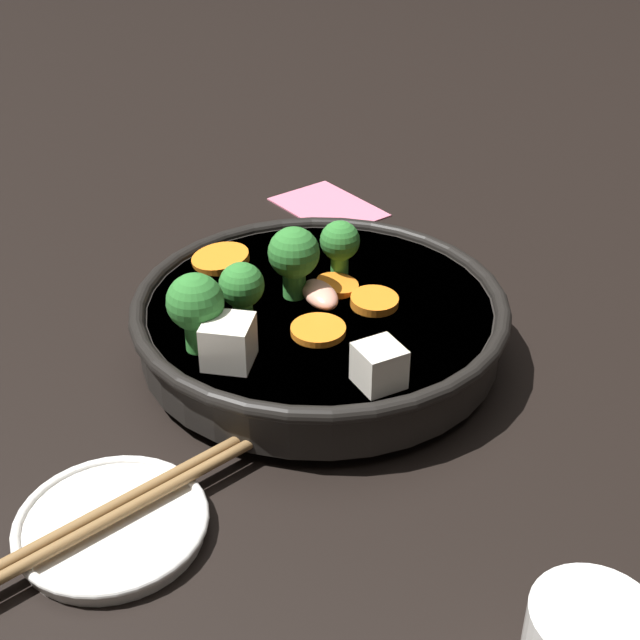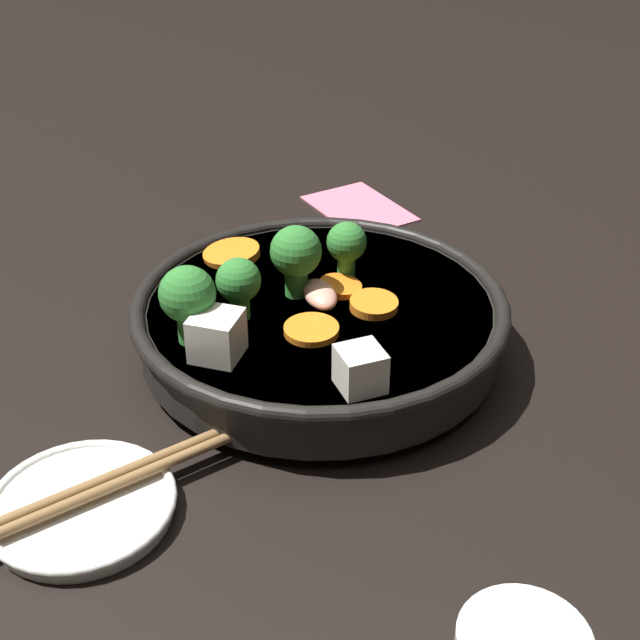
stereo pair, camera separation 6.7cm
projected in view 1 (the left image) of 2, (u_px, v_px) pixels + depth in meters
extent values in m
plane|color=black|center=(320.00, 355.00, 0.69)|extent=(3.00, 3.00, 0.00)
cylinder|color=black|center=(320.00, 350.00, 0.68)|extent=(0.15, 0.15, 0.01)
cylinder|color=black|center=(320.00, 324.00, 0.67)|extent=(0.27, 0.27, 0.04)
torus|color=black|center=(320.00, 303.00, 0.66)|extent=(0.28, 0.28, 0.01)
cylinder|color=brown|center=(320.00, 315.00, 0.67)|extent=(0.26, 0.26, 0.02)
cylinder|color=orange|center=(337.00, 285.00, 0.68)|extent=(0.05, 0.05, 0.01)
cylinder|color=orange|center=(221.00, 259.00, 0.72)|extent=(0.07, 0.07, 0.01)
cylinder|color=orange|center=(318.00, 330.00, 0.63)|extent=(0.05, 0.05, 0.01)
cylinder|color=orange|center=(374.00, 301.00, 0.66)|extent=(0.05, 0.05, 0.01)
cylinder|color=green|center=(198.00, 334.00, 0.61)|extent=(0.02, 0.02, 0.02)
sphere|color=#2D752D|center=(195.00, 302.00, 0.59)|extent=(0.04, 0.04, 0.04)
cylinder|color=green|center=(295.00, 282.00, 0.67)|extent=(0.02, 0.02, 0.02)
sphere|color=#2D752D|center=(294.00, 252.00, 0.65)|extent=(0.04, 0.04, 0.04)
cylinder|color=green|center=(243.00, 311.00, 0.64)|extent=(0.01, 0.01, 0.02)
sphere|color=#2D752D|center=(241.00, 285.00, 0.62)|extent=(0.03, 0.03, 0.03)
cylinder|color=green|center=(340.00, 264.00, 0.70)|extent=(0.01, 0.01, 0.02)
sphere|color=#2D752D|center=(340.00, 241.00, 0.69)|extent=(0.03, 0.03, 0.03)
cube|color=silver|center=(379.00, 366.00, 0.57)|extent=(0.04, 0.04, 0.03)
cube|color=silver|center=(228.00, 342.00, 0.59)|extent=(0.04, 0.04, 0.03)
ellipsoid|color=#EA9E84|center=(321.00, 294.00, 0.66)|extent=(0.05, 0.04, 0.01)
cylinder|color=white|center=(112.00, 528.00, 0.53)|extent=(0.11, 0.11, 0.01)
torus|color=white|center=(111.00, 521.00, 0.52)|extent=(0.12, 0.12, 0.01)
cylinder|color=brown|center=(592.00, 630.00, 0.42)|extent=(0.05, 0.05, 0.00)
cube|color=#D16B84|center=(328.00, 207.00, 0.92)|extent=(0.13, 0.11, 0.00)
cylinder|color=olive|center=(106.00, 510.00, 0.52)|extent=(0.07, 0.21, 0.01)
cylinder|color=olive|center=(113.00, 517.00, 0.52)|extent=(0.07, 0.21, 0.01)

